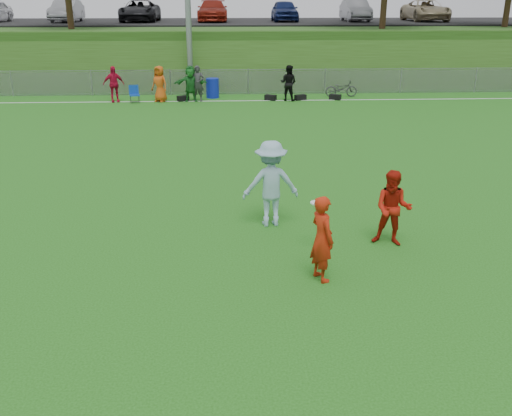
{
  "coord_description": "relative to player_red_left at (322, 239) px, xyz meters",
  "views": [
    {
      "loc": [
        -1.09,
        -9.84,
        4.84
      ],
      "look_at": [
        -0.57,
        0.5,
        0.96
      ],
      "focal_mm": 40.0,
      "sensor_mm": 36.0,
      "label": 1
    }
  ],
  "objects": [
    {
      "name": "gear_bags",
      "position": [
        0.58,
        18.76,
        -0.66
      ],
      "size": [
        8.08,
        0.53,
        0.26
      ],
      "color": "black",
      "rests_on": "ground"
    },
    {
      "name": "player_red_center",
      "position": [
        1.68,
        1.45,
        -0.01
      ],
      "size": [
        0.93,
        0.83,
        1.58
      ],
      "primitive_type": "imported",
      "rotation": [
        0.0,
        0.0,
        -0.37
      ],
      "color": "#AE190C",
      "rests_on": "ground"
    },
    {
      "name": "car_row",
      "position": [
        -1.71,
        32.66,
        3.03
      ],
      "size": [
        32.04,
        5.18,
        1.44
      ],
      "color": "silver",
      "rests_on": "parking_lot"
    },
    {
      "name": "player_blue",
      "position": [
        -0.71,
        2.66,
        0.17
      ],
      "size": [
        1.3,
        0.82,
        1.92
      ],
      "primitive_type": "imported",
      "rotation": [
        0.0,
        0.0,
        3.23
      ],
      "color": "#8FB5C7",
      "rests_on": "ground"
    },
    {
      "name": "parking_lot",
      "position": [
        -0.54,
        33.66,
        2.26
      ],
      "size": [
        120.0,
        12.0,
        0.1
      ],
      "primitive_type": "cube",
      "color": "black",
      "rests_on": "berm"
    },
    {
      "name": "camp_chair",
      "position": [
        -6.06,
        18.43,
        -0.55
      ],
      "size": [
        0.55,
        0.56,
        0.81
      ],
      "rotation": [
        0.0,
        0.0,
        0.25
      ],
      "color": "#0F3DA8",
      "rests_on": "ground"
    },
    {
      "name": "spectator_row",
      "position": [
        -3.21,
        18.66,
        0.05
      ],
      "size": [
        9.44,
        0.94,
        1.69
      ],
      "color": "red",
      "rests_on": "ground"
    },
    {
      "name": "player_red_left",
      "position": [
        0.0,
        0.0,
        0.0
      ],
      "size": [
        0.58,
        0.68,
        1.59
      ],
      "primitive_type": "imported",
      "rotation": [
        0.0,
        0.0,
        1.98
      ],
      "color": "#B4230C",
      "rests_on": "ground"
    },
    {
      "name": "fence",
      "position": [
        -0.54,
        20.66,
        -0.15
      ],
      "size": [
        58.0,
        0.06,
        1.3
      ],
      "color": "gray",
      "rests_on": "ground"
    },
    {
      "name": "ground",
      "position": [
        -0.54,
        0.66,
        -0.79
      ],
      "size": [
        120.0,
        120.0,
        0.0
      ],
      "primitive_type": "plane",
      "color": "#1D5511",
      "rests_on": "ground"
    },
    {
      "name": "bicycle",
      "position": [
        4.13,
        19.62,
        -0.38
      ],
      "size": [
        1.6,
        0.56,
        0.84
      ],
      "primitive_type": "imported",
      "rotation": [
        0.0,
        0.0,
        1.57
      ],
      "color": "#2F2E31",
      "rests_on": "ground"
    },
    {
      "name": "recycling_bin",
      "position": [
        -2.36,
        19.65,
        -0.32
      ],
      "size": [
        0.82,
        0.82,
        0.96
      ],
      "primitive_type": "cylinder",
      "rotation": [
        0.0,
        0.0,
        -0.35
      ],
      "color": "#0F21AB",
      "rests_on": "ground"
    },
    {
      "name": "berm",
      "position": [
        -0.54,
        31.66,
        0.71
      ],
      "size": [
        120.0,
        18.0,
        3.0
      ],
      "primitive_type": "cube",
      "color": "#274814",
      "rests_on": "ground"
    },
    {
      "name": "sideline_far",
      "position": [
        -0.54,
        18.66,
        -0.79
      ],
      "size": [
        60.0,
        0.1,
        0.01
      ],
      "primitive_type": "cube",
      "color": "white",
      "rests_on": "ground"
    },
    {
      "name": "frisbee",
      "position": [
        0.09,
        1.26,
        0.22
      ],
      "size": [
        0.26,
        0.26,
        0.02
      ],
      "color": "white",
      "rests_on": "ground"
    }
  ]
}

